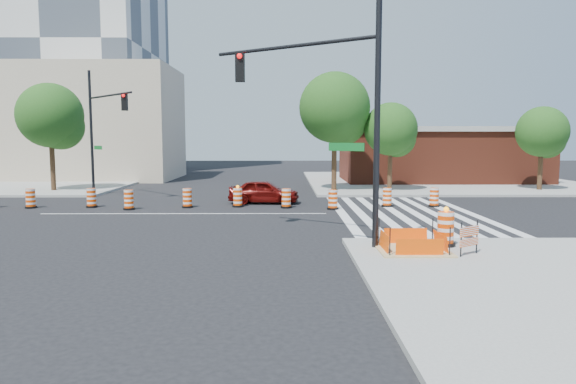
{
  "coord_description": "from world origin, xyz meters",
  "views": [
    {
      "loc": [
        4.94,
        -24.97,
        3.69
      ],
      "look_at": [
        5.1,
        -3.14,
        1.4
      ],
      "focal_mm": 32.0,
      "sensor_mm": 36.0,
      "label": 1
    }
  ],
  "objects": [
    {
      "name": "signal_pole_se",
      "position": [
        6.39,
        -7.49,
        5.31
      ],
      "size": [
        5.57,
        3.74,
        8.68
      ],
      "rotation": [
        0.0,
        0.0,
        2.56
      ],
      "color": "black",
      "rests_on": "ground"
    },
    {
      "name": "brick_storefront",
      "position": [
        18.0,
        18.0,
        2.32
      ],
      "size": [
        16.5,
        8.5,
        4.6
      ],
      "color": "maroon",
      "rests_on": "ground"
    },
    {
      "name": "median_drum_9",
      "position": [
        13.05,
        2.47,
        0.48
      ],
      "size": [
        0.6,
        0.6,
        1.02
      ],
      "color": "black",
      "rests_on": "ground"
    },
    {
      "name": "tree_north_e",
      "position": [
        22.67,
        10.29,
        3.94
      ],
      "size": [
        3.49,
        3.45,
        5.87
      ],
      "color": "#382314",
      "rests_on": "ground"
    },
    {
      "name": "median_drum_6",
      "position": [
        5.05,
        2.06,
        0.48
      ],
      "size": [
        0.6,
        0.6,
        1.02
      ],
      "color": "black",
      "rests_on": "ground"
    },
    {
      "name": "tree_north_d",
      "position": [
        12.19,
        9.93,
        4.09
      ],
      "size": [
        3.59,
        3.59,
        6.1
      ],
      "color": "#382314",
      "rests_on": "ground"
    },
    {
      "name": "median_drum_4",
      "position": [
        -0.24,
        2.23,
        0.48
      ],
      "size": [
        0.6,
        0.6,
        1.02
      ],
      "color": "black",
      "rests_on": "ground"
    },
    {
      "name": "lane_centerline",
      "position": [
        0.0,
        0.0,
        0.01
      ],
      "size": [
        14.0,
        0.12,
        0.01
      ],
      "primitive_type": "cube",
      "color": "silver",
      "rests_on": "ground"
    },
    {
      "name": "barricade",
      "position": [
        10.56,
        -9.67,
        0.72
      ],
      "size": [
        0.75,
        0.55,
        1.05
      ],
      "rotation": [
        0.0,
        0.0,
        0.62
      ],
      "color": "#E84304",
      "rests_on": "ground"
    },
    {
      "name": "median_drum_2",
      "position": [
        -5.38,
        2.34,
        0.48
      ],
      "size": [
        0.6,
        0.6,
        1.02
      ],
      "color": "black",
      "rests_on": "ground"
    },
    {
      "name": "tree_north_c",
      "position": [
        8.41,
        10.13,
        5.48
      ],
      "size": [
        4.8,
        4.8,
        8.16
      ],
      "color": "#382314",
      "rests_on": "ground"
    },
    {
      "name": "red_coupe",
      "position": [
        3.79,
        3.97,
        0.68
      ],
      "size": [
        4.08,
        1.9,
        1.35
      ],
      "primitive_type": "imported",
      "rotation": [
        0.0,
        0.0,
        1.49
      ],
      "color": "#560907",
      "rests_on": "ground"
    },
    {
      "name": "beige_midrise",
      "position": [
        -12.0,
        22.0,
        5.0
      ],
      "size": [
        14.0,
        10.0,
        10.0
      ],
      "primitive_type": "cube",
      "color": "#BCA98F",
      "rests_on": "ground"
    },
    {
      "name": "median_drum_8",
      "position": [
        10.51,
        2.51,
        0.48
      ],
      "size": [
        0.6,
        0.6,
        1.02
      ],
      "color": "black",
      "rests_on": "ground"
    },
    {
      "name": "signal_pole_nw",
      "position": [
        -6.44,
        7.27,
        4.82
      ],
      "size": [
        4.08,
        4.51,
        7.86
      ],
      "rotation": [
        0.0,
        0.0,
        -0.84
      ],
      "color": "black",
      "rests_on": "ground"
    },
    {
      "name": "pit_drum",
      "position": [
        10.26,
        -8.34,
        0.69
      ],
      "size": [
        0.66,
        0.66,
        1.31
      ],
      "color": "black",
      "rests_on": "ground"
    },
    {
      "name": "sidewalk_nw",
      "position": [
        -18.0,
        18.0,
        0.07
      ],
      "size": [
        22.0,
        22.0,
        0.15
      ],
      "primitive_type": "cube",
      "color": "gray",
      "rests_on": "ground"
    },
    {
      "name": "median_drum_3",
      "position": [
        -3.12,
        1.46,
        0.48
      ],
      "size": [
        0.6,
        0.6,
        1.02
      ],
      "color": "black",
      "rests_on": "ground"
    },
    {
      "name": "median_drum_7",
      "position": [
        7.47,
        1.45,
        0.48
      ],
      "size": [
        0.6,
        0.6,
        1.02
      ],
      "color": "black",
      "rests_on": "ground"
    },
    {
      "name": "excavation_pit",
      "position": [
        9.0,
        -9.0,
        0.22
      ],
      "size": [
        2.2,
        2.2,
        0.9
      ],
      "color": "tan",
      "rests_on": "ground"
    },
    {
      "name": "ground",
      "position": [
        0.0,
        0.0,
        0.0
      ],
      "size": [
        120.0,
        120.0,
        0.0
      ],
      "primitive_type": "plane",
      "color": "black",
      "rests_on": "ground"
    },
    {
      "name": "median_drum_1",
      "position": [
        -8.51,
        2.09,
        0.48
      ],
      "size": [
        0.6,
        0.6,
        1.02
      ],
      "color": "black",
      "rests_on": "ground"
    },
    {
      "name": "tree_north_b",
      "position": [
        -10.86,
        10.23,
        4.97
      ],
      "size": [
        4.36,
        4.36,
        7.4
      ],
      "color": "#382314",
      "rests_on": "ground"
    },
    {
      "name": "crosswalk_east",
      "position": [
        10.95,
        0.0,
        0.01
      ],
      "size": [
        6.75,
        13.5,
        0.01
      ],
      "color": "silver",
      "rests_on": "ground"
    },
    {
      "name": "median_drum_5",
      "position": [
        2.43,
        2.49,
        0.49
      ],
      "size": [
        0.6,
        0.6,
        1.18
      ],
      "color": "black",
      "rests_on": "ground"
    },
    {
      "name": "sidewalk_ne",
      "position": [
        18.0,
        18.0,
        0.07
      ],
      "size": [
        22.0,
        22.0,
        0.15
      ],
      "primitive_type": "cube",
      "color": "gray",
      "rests_on": "ground"
    }
  ]
}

